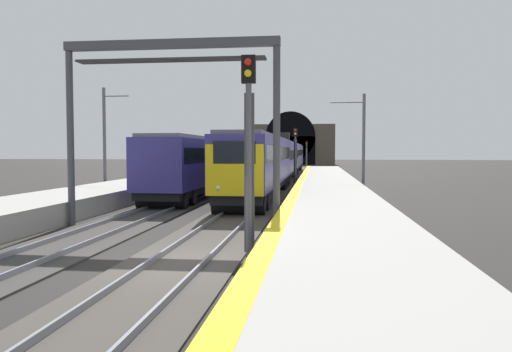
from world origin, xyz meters
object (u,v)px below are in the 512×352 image
overhead_signal_gantry (170,87)px  catenary_mast_far (363,142)px  railway_signal_near (249,143)px  train_adjacent_platform (228,159)px  train_main_approaching (281,158)px  railway_signal_mid (295,152)px  railway_signal_far (307,152)px  catenary_mast_near (105,140)px

overhead_signal_gantry → catenary_mast_far: (16.84, -9.03, -1.93)m
railway_signal_near → train_adjacent_platform: bearing=-168.8°
railway_signal_near → train_main_approaching: bearing=-177.3°
train_main_approaching → train_adjacent_platform: bearing=-32.7°
train_adjacent_platform → railway_signal_mid: railway_signal_mid is taller
train_main_approaching → railway_signal_far: train_main_approaching is taller
railway_signal_far → catenary_mast_near: catenary_mast_near is taller
train_main_approaching → overhead_signal_gantry: size_ratio=6.67×
overhead_signal_gantry → train_main_approaching: bearing=-3.9°
catenary_mast_far → railway_signal_near: bearing=167.4°
train_main_approaching → train_adjacent_platform: 7.97m
railway_signal_mid → railway_signal_far: railway_signal_mid is taller
overhead_signal_gantry → railway_signal_mid: bearing=-9.5°
train_adjacent_platform → catenary_mast_near: 12.68m
railway_signal_far → catenary_mast_far: size_ratio=0.67×
railway_signal_far → railway_signal_mid: bearing=0.0°
train_main_approaching → catenary_mast_far: (-14.69, -6.87, 1.37)m
catenary_mast_near → catenary_mast_far: size_ratio=1.05×
railway_signal_far → catenary_mast_near: (-56.02, 13.00, 0.92)m
train_adjacent_platform → catenary_mast_near: (-10.53, 6.89, 1.55)m
catenary_mast_near → catenary_mast_far: 18.27m
overhead_signal_gantry → catenary_mast_near: (14.30, 9.06, -1.76)m
railway_signal_far → railway_signal_near: bearing=0.0°
catenary_mast_near → train_main_approaching: bearing=-33.1°
train_main_approaching → catenary_mast_near: catenary_mast_near is taller
train_adjacent_platform → railway_signal_far: 45.91m
railway_signal_mid → catenary_mast_near: bearing=-54.3°
overhead_signal_gantry → catenary_mast_near: catenary_mast_near is taller
catenary_mast_near → catenary_mast_far: bearing=-82.0°
catenary_mast_far → train_adjacent_platform: bearing=54.5°
railway_signal_mid → railway_signal_far: 46.69m
catenary_mast_near → railway_signal_mid: bearing=-54.3°
train_main_approaching → railway_signal_mid: 8.12m
train_main_approaching → railway_signal_mid: railway_signal_mid is taller
train_adjacent_platform → railway_signal_mid: 6.25m
catenary_mast_far → overhead_signal_gantry: bearing=151.8°
railway_signal_far → overhead_signal_gantry: overhead_signal_gantry is taller
catenary_mast_near → railway_signal_far: bearing=-13.1°
train_main_approaching → catenary_mast_far: 16.27m
train_adjacent_platform → catenary_mast_far: 13.82m
railway_signal_near → catenary_mast_far: catenary_mast_far is taller
railway_signal_far → catenary_mast_near: bearing=-13.1°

